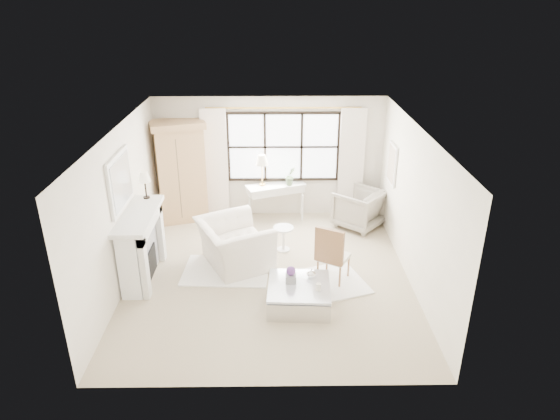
# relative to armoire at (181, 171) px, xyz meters

# --- Properties ---
(floor) EXTENTS (5.50, 5.50, 0.00)m
(floor) POSITION_rel_armoire_xyz_m (1.93, -2.49, -1.14)
(floor) COLOR tan
(floor) RESTS_ON ground
(ceiling) EXTENTS (5.50, 5.50, 0.00)m
(ceiling) POSITION_rel_armoire_xyz_m (1.93, -2.49, 1.56)
(ceiling) COLOR white
(ceiling) RESTS_ON ground
(wall_back) EXTENTS (5.00, 0.00, 5.00)m
(wall_back) POSITION_rel_armoire_xyz_m (1.93, 0.26, 0.21)
(wall_back) COLOR beige
(wall_back) RESTS_ON ground
(wall_front) EXTENTS (5.00, 0.00, 5.00)m
(wall_front) POSITION_rel_armoire_xyz_m (1.93, -5.24, 0.21)
(wall_front) COLOR silver
(wall_front) RESTS_ON ground
(wall_left) EXTENTS (0.00, 5.50, 5.50)m
(wall_left) POSITION_rel_armoire_xyz_m (-0.57, -2.49, 0.21)
(wall_left) COLOR silver
(wall_left) RESTS_ON ground
(wall_right) EXTENTS (0.00, 5.50, 5.50)m
(wall_right) POSITION_rel_armoire_xyz_m (4.43, -2.49, 0.21)
(wall_right) COLOR white
(wall_right) RESTS_ON ground
(window_pane) EXTENTS (2.40, 0.02, 1.50)m
(window_pane) POSITION_rel_armoire_xyz_m (2.23, 0.24, 0.46)
(window_pane) COLOR white
(window_pane) RESTS_ON wall_back
(window_frame) EXTENTS (2.50, 0.04, 1.50)m
(window_frame) POSITION_rel_armoire_xyz_m (2.23, 0.23, 0.46)
(window_frame) COLOR black
(window_frame) RESTS_ON wall_back
(curtain_rod) EXTENTS (3.30, 0.04, 0.04)m
(curtain_rod) POSITION_rel_armoire_xyz_m (2.23, 0.18, 1.33)
(curtain_rod) COLOR #BA9040
(curtain_rod) RESTS_ON wall_back
(curtain_left) EXTENTS (0.55, 0.10, 2.47)m
(curtain_left) POSITION_rel_armoire_xyz_m (0.73, 0.16, 0.10)
(curtain_left) COLOR white
(curtain_left) RESTS_ON ground
(curtain_right) EXTENTS (0.55, 0.10, 2.47)m
(curtain_right) POSITION_rel_armoire_xyz_m (3.73, 0.16, 0.10)
(curtain_right) COLOR beige
(curtain_right) RESTS_ON ground
(fireplace) EXTENTS (0.58, 1.66, 1.26)m
(fireplace) POSITION_rel_armoire_xyz_m (-0.34, -2.49, -0.49)
(fireplace) COLOR silver
(fireplace) RESTS_ON ground
(mirror_frame) EXTENTS (0.05, 1.15, 0.95)m
(mirror_frame) POSITION_rel_armoire_xyz_m (-0.54, -2.49, 0.70)
(mirror_frame) COLOR silver
(mirror_frame) RESTS_ON wall_left
(mirror_glass) EXTENTS (0.02, 1.00, 0.80)m
(mirror_glass) POSITION_rel_armoire_xyz_m (-0.51, -2.49, 0.70)
(mirror_glass) COLOR silver
(mirror_glass) RESTS_ON wall_left
(art_frame) EXTENTS (0.04, 0.62, 0.82)m
(art_frame) POSITION_rel_armoire_xyz_m (4.40, -0.79, 0.41)
(art_frame) COLOR white
(art_frame) RESTS_ON wall_right
(art_canvas) EXTENTS (0.01, 0.52, 0.72)m
(art_canvas) POSITION_rel_armoire_xyz_m (4.38, -0.79, 0.41)
(art_canvas) COLOR beige
(art_canvas) RESTS_ON wall_right
(mantel_lamp) EXTENTS (0.22, 0.22, 0.51)m
(mantel_lamp) POSITION_rel_armoire_xyz_m (-0.31, -1.82, 0.51)
(mantel_lamp) COLOR black
(mantel_lamp) RESTS_ON fireplace
(armoire) EXTENTS (1.28, 1.00, 2.24)m
(armoire) POSITION_rel_armoire_xyz_m (0.00, 0.00, 0.00)
(armoire) COLOR tan
(armoire) RESTS_ON floor
(console_table) EXTENTS (1.38, 0.88, 0.80)m
(console_table) POSITION_rel_armoire_xyz_m (2.07, 0.02, -0.74)
(console_table) COLOR silver
(console_table) RESTS_ON floor
(console_lamp) EXTENTS (0.28, 0.28, 0.69)m
(console_lamp) POSITION_rel_armoire_xyz_m (1.77, 0.01, 0.22)
(console_lamp) COLOR #C29243
(console_lamp) RESTS_ON console_table
(orchid_plant) EXTENTS (0.28, 0.26, 0.42)m
(orchid_plant) POSITION_rel_armoire_xyz_m (2.39, 0.00, -0.13)
(orchid_plant) COLOR #586F4A
(orchid_plant) RESTS_ON console_table
(side_table) EXTENTS (0.40, 0.40, 0.51)m
(side_table) POSITION_rel_armoire_xyz_m (2.21, -1.52, -0.81)
(side_table) COLOR silver
(side_table) RESTS_ON floor
(rug_left) EXTENTS (1.61, 1.18, 0.03)m
(rug_left) POSITION_rel_armoire_xyz_m (1.14, -2.33, -1.13)
(rug_left) COLOR white
(rug_left) RESTS_ON floor
(rug_right) EXTENTS (1.81, 1.57, 0.03)m
(rug_right) POSITION_rel_armoire_xyz_m (2.84, -2.80, -1.13)
(rug_right) COLOR white
(rug_right) RESTS_ON floor
(club_armchair) EXTENTS (1.63, 1.70, 0.86)m
(club_armchair) POSITION_rel_armoire_xyz_m (1.28, -2.08, -0.71)
(club_armchair) COLOR white
(club_armchair) RESTS_ON floor
(wingback_chair) EXTENTS (1.28, 1.28, 0.84)m
(wingback_chair) POSITION_rel_armoire_xyz_m (3.86, -0.44, -0.72)
(wingback_chair) COLOR gray
(wingback_chair) RESTS_ON floor
(french_chair) EXTENTS (0.66, 0.66, 1.08)m
(french_chair) POSITION_rel_armoire_xyz_m (3.06, -2.65, -0.83)
(french_chair) COLOR #93643D
(french_chair) RESTS_ON floor
(coffee_table) EXTENTS (1.05, 1.05, 0.38)m
(coffee_table) POSITION_rel_armoire_xyz_m (2.43, -3.40, -0.96)
(coffee_table) COLOR silver
(coffee_table) RESTS_ON floor
(planter_box) EXTENTS (0.18, 0.18, 0.13)m
(planter_box) POSITION_rel_armoire_xyz_m (2.30, -3.30, -0.69)
(planter_box) COLOR slate
(planter_box) RESTS_ON coffee_table
(planter_flowers) EXTENTS (0.15, 0.15, 0.15)m
(planter_flowers) POSITION_rel_armoire_xyz_m (2.30, -3.30, -0.55)
(planter_flowers) COLOR #5C307A
(planter_flowers) RESTS_ON planter_box
(pillar_candle) EXTENTS (0.08, 0.08, 0.12)m
(pillar_candle) POSITION_rel_armoire_xyz_m (2.73, -3.55, -0.70)
(pillar_candle) COLOR silver
(pillar_candle) RESTS_ON coffee_table
(coffee_vase) EXTENTS (0.19, 0.19, 0.16)m
(coffee_vase) POSITION_rel_armoire_xyz_m (2.64, -3.17, -0.68)
(coffee_vase) COLOR white
(coffee_vase) RESTS_ON coffee_table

